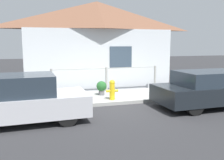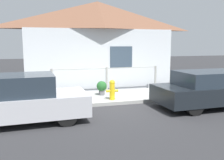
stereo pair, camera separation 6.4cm
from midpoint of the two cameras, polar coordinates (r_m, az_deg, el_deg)
ground_plane at (r=9.26m, az=2.16°, el=-5.70°), size 60.00×60.00×0.00m
sidewalk at (r=10.33m, az=0.07°, el=-3.84°), size 24.00×2.33×0.13m
house at (r=12.69m, az=-3.47°, el=13.55°), size 7.44×2.23×4.30m
fence at (r=11.18m, az=-1.44°, el=0.51°), size 4.90×0.10×1.07m
car_left at (r=7.54m, az=-20.05°, el=-4.22°), size 3.66×1.79×1.38m
car_right at (r=9.58m, az=21.80°, el=-1.87°), size 4.26×1.81×1.29m
fire_hydrant at (r=9.44m, az=-0.16°, el=-2.15°), size 0.47×0.21×0.76m
potted_plant_near_hydrant at (r=10.30m, az=-2.58°, el=-1.63°), size 0.42×0.42×0.58m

